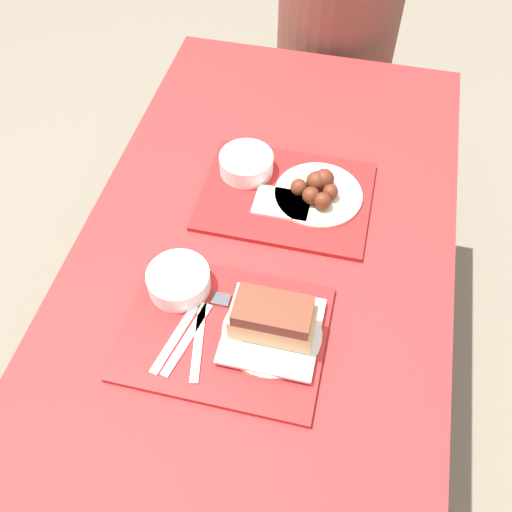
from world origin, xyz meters
TOP-DOWN VIEW (x-y plane):
  - ground_plane at (0.00, 0.00)m, footprint 12.00×12.00m
  - picnic_table at (0.00, 0.00)m, footprint 0.81×1.58m
  - picnic_bench_far at (0.00, 1.01)m, footprint 0.77×0.28m
  - tray_near at (-0.03, -0.17)m, footprint 0.39×0.30m
  - tray_far at (0.02, 0.21)m, footprint 0.39×0.30m
  - bowl_coleslaw_near at (-0.14, -0.09)m, footprint 0.13×0.13m
  - brisket_sandwich_plate at (0.06, -0.16)m, footprint 0.19×0.19m
  - plastic_fork_near at (-0.09, -0.20)m, footprint 0.05×0.17m
  - plastic_knife_near at (-0.07, -0.20)m, footprint 0.05×0.17m
  - plastic_spoon_near at (-0.11, -0.20)m, footprint 0.05×0.17m
  - condiment_packet at (-0.05, -0.10)m, footprint 0.04×0.03m
  - bowl_coleslaw_far at (-0.09, 0.26)m, footprint 0.13×0.13m
  - wings_plate_far at (0.09, 0.22)m, footprint 0.20×0.20m
  - napkin_far at (0.02, 0.18)m, footprint 0.13×0.09m
  - person_seated_across at (0.03, 1.01)m, footprint 0.38×0.38m

SIDE VIEW (x-z plane):
  - ground_plane at x=0.00m, z-range 0.00..0.00m
  - picnic_bench_far at x=0.00m, z-range 0.15..0.57m
  - picnic_table at x=0.00m, z-range 0.27..1.02m
  - person_seated_across at x=0.03m, z-range 0.37..1.04m
  - tray_near at x=-0.03m, z-range 0.75..0.76m
  - tray_far at x=0.02m, z-range 0.75..0.76m
  - plastic_fork_near at x=-0.09m, z-range 0.76..0.76m
  - plastic_knife_near at x=-0.07m, z-range 0.76..0.76m
  - plastic_spoon_near at x=-0.11m, z-range 0.76..0.76m
  - condiment_packet at x=-0.05m, z-range 0.76..0.76m
  - napkin_far at x=0.02m, z-range 0.76..0.77m
  - wings_plate_far at x=0.09m, z-range 0.75..0.80m
  - bowl_coleslaw_near at x=-0.14m, z-range 0.76..0.81m
  - bowl_coleslaw_far at x=-0.09m, z-range 0.76..0.81m
  - brisket_sandwich_plate at x=0.06m, z-range 0.75..0.84m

